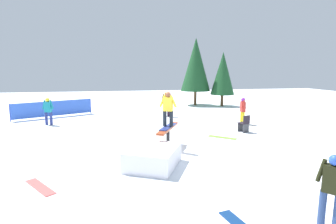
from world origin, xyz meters
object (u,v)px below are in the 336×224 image
bystander_teal (48,110)px  bystander_red (243,109)px  rail_feature (168,131)px  pine_tree_far (196,65)px  pine_tree_near (223,74)px  loose_snowboard_coral (40,187)px  bystander_black (332,187)px  main_rider_on_rail (168,110)px  loose_snowboard_lime (222,137)px  folding_chair (244,124)px  bystander_brown (166,103)px

bystander_teal → bystander_red: 11.21m
rail_feature → pine_tree_far: (12.68, -4.86, 2.82)m
pine_tree_near → pine_tree_far: bearing=63.8°
bystander_red → loose_snowboard_coral: bearing=-46.6°
bystander_black → bystander_red: (9.76, -2.94, 0.02)m
main_rider_on_rail → bystander_red: 6.66m
main_rider_on_rail → loose_snowboard_lime: size_ratio=1.05×
bystander_black → pine_tree_far: size_ratio=0.26×
loose_snowboard_coral → pine_tree_far: (15.32, -8.89, 3.58)m
rail_feature → folding_chair: 4.93m
main_rider_on_rail → pine_tree_far: 13.72m
bystander_red → loose_snowboard_coral: bystander_red is taller
bystander_brown → pine_tree_far: 6.85m
bystander_black → folding_chair: 8.20m
bystander_black → loose_snowboard_lime: bearing=137.3°
bystander_black → bystander_teal: bearing=177.1°
loose_snowboard_coral → pine_tree_near: (14.28, -11.01, 2.82)m
main_rider_on_rail → bystander_brown: 7.61m
bystander_teal → loose_snowboard_lime: (-4.55, -8.72, -0.87)m
folding_chair → pine_tree_far: (10.42, -0.49, 3.18)m
bystander_red → pine_tree_far: (8.56, 0.33, 2.72)m
bystander_black → pine_tree_near: size_ratio=0.33×
bystander_red → loose_snowboard_lime: bearing=-33.6°
folding_chair → loose_snowboard_lime: bearing=9.8°
bystander_red → pine_tree_near: size_ratio=0.33×
pine_tree_near → bystander_black: bearing=164.7°
bystander_red → loose_snowboard_lime: 3.68m
bystander_red → pine_tree_near: (7.52, -1.79, 1.95)m
main_rider_on_rail → pine_tree_near: (11.63, -6.98, 1.21)m
loose_snowboard_coral → bystander_black: bearing=27.8°
bystander_red → bystander_teal: bearing=-92.3°
main_rider_on_rail → pine_tree_near: bearing=-2.4°
pine_tree_near → loose_snowboard_lime: bearing=158.0°
loose_snowboard_lime → bystander_teal: bearing=-167.6°
folding_chair → pine_tree_near: size_ratio=0.19×
bystander_brown → folding_chair: bystander_brown is taller
main_rider_on_rail → loose_snowboard_lime: bearing=-35.3°
main_rider_on_rail → bystander_red: bearing=-23.1°
folding_chair → bystander_brown: bearing=-79.0°
bystander_brown → pine_tree_near: 7.31m
main_rider_on_rail → loose_snowboard_coral: size_ratio=1.00×
main_rider_on_rail → pine_tree_far: pine_tree_far is taller
bystander_teal → pine_tree_far: size_ratio=0.27×
bystander_brown → folding_chair: 6.09m
rail_feature → pine_tree_near: size_ratio=0.45×
main_rider_on_rail → bystander_teal: main_rider_on_rail is taller
bystander_brown → main_rider_on_rail: bearing=96.4°
bystander_teal → bystander_black: (-11.60, -8.11, -0.03)m
bystander_brown → bystander_teal: bearing=28.1°
bystander_black → bystander_red: bystander_red is taller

